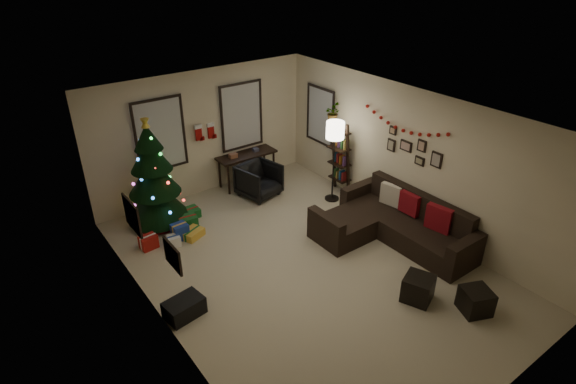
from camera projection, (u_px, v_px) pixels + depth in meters
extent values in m
plane|color=tan|center=(304.00, 265.00, 8.12)|extent=(7.00, 7.00, 0.00)
plane|color=white|center=(307.00, 116.00, 6.84)|extent=(7.00, 7.00, 0.00)
plane|color=beige|center=(203.00, 133.00, 9.95)|extent=(5.00, 0.00, 5.00)
plane|color=beige|center=(509.00, 324.00, 5.01)|extent=(5.00, 0.00, 5.00)
plane|color=beige|center=(157.00, 252.00, 6.16)|extent=(0.00, 7.00, 7.00)
plane|color=beige|center=(409.00, 159.00, 8.79)|extent=(0.00, 7.00, 7.00)
cube|color=#728CB2|center=(160.00, 135.00, 9.33)|extent=(0.94, 0.02, 1.35)
cube|color=beige|center=(160.00, 135.00, 9.33)|extent=(0.94, 0.03, 1.35)
cube|color=#728CB2|center=(241.00, 116.00, 10.33)|extent=(0.94, 0.02, 1.35)
cube|color=beige|center=(241.00, 116.00, 10.33)|extent=(0.94, 0.03, 1.35)
cube|color=#728CB2|center=(321.00, 116.00, 10.51)|extent=(0.05, 0.27, 1.17)
cube|color=beige|center=(321.00, 116.00, 10.51)|extent=(0.05, 0.45, 1.17)
cylinder|color=black|center=(159.00, 216.00, 9.31)|extent=(0.09, 0.09, 0.27)
cone|color=black|center=(157.00, 198.00, 9.12)|extent=(1.20, 1.20, 0.84)
cone|color=black|center=(153.00, 176.00, 8.89)|extent=(0.99, 0.99, 0.71)
cone|color=black|center=(150.00, 155.00, 8.68)|extent=(0.78, 0.78, 0.62)
cone|color=black|center=(147.00, 137.00, 8.51)|extent=(0.53, 0.53, 0.49)
cylinder|color=maroon|center=(160.00, 221.00, 9.36)|extent=(0.97, 0.97, 0.04)
cube|color=#14591E|center=(188.00, 221.00, 9.17)|extent=(0.35, 0.28, 0.22)
cube|color=navy|center=(180.00, 231.00, 8.78)|extent=(0.28, 0.25, 0.30)
cube|color=maroon|center=(149.00, 242.00, 8.52)|extent=(0.30, 0.22, 0.25)
cube|color=gold|center=(193.00, 234.00, 8.85)|extent=(0.40, 0.30, 0.15)
cube|color=silver|center=(174.00, 241.00, 8.60)|extent=(0.22, 0.22, 0.20)
cube|color=#14591E|center=(193.00, 212.00, 9.53)|extent=(0.25, 0.30, 0.18)
cube|color=black|center=(405.00, 229.00, 8.75)|extent=(0.87, 2.31, 0.40)
cube|color=black|center=(420.00, 204.00, 8.72)|extent=(0.20, 2.31, 0.46)
cube|color=black|center=(464.00, 256.00, 7.81)|extent=(0.87, 0.20, 0.64)
cube|color=black|center=(359.00, 198.00, 9.58)|extent=(0.87, 0.20, 0.64)
cube|color=black|center=(346.00, 227.00, 8.81)|extent=(0.82, 0.87, 0.40)
cube|color=black|center=(326.00, 231.00, 8.50)|extent=(0.18, 0.87, 0.64)
cube|color=maroon|center=(439.00, 219.00, 8.25)|extent=(0.20, 0.48, 0.47)
cube|color=maroon|center=(409.00, 204.00, 8.72)|extent=(0.12, 0.42, 0.41)
cube|color=beige|center=(391.00, 195.00, 9.05)|extent=(0.20, 0.43, 0.42)
cube|color=black|center=(418.00, 288.00, 7.26)|extent=(0.56, 0.56, 0.41)
cube|color=black|center=(476.00, 301.00, 7.02)|extent=(0.54, 0.54, 0.39)
cube|color=black|center=(247.00, 155.00, 10.52)|extent=(1.37, 0.49, 0.05)
cylinder|color=black|center=(229.00, 180.00, 10.24)|extent=(0.05, 0.05, 0.69)
cylinder|color=black|center=(220.00, 174.00, 10.52)|extent=(0.05, 0.05, 0.69)
cylinder|color=black|center=(274.00, 166.00, 10.87)|extent=(0.05, 0.05, 0.69)
cylinder|color=black|center=(264.00, 160.00, 11.15)|extent=(0.05, 0.05, 0.69)
imported|color=black|center=(259.00, 180.00, 10.17)|extent=(0.85, 0.82, 0.74)
cube|color=black|center=(348.00, 161.00, 9.96)|extent=(0.05, 0.05, 1.66)
cube|color=black|center=(334.00, 154.00, 10.28)|extent=(0.05, 0.05, 1.66)
cube|color=black|center=(339.00, 179.00, 10.35)|extent=(0.30, 0.46, 0.03)
cube|color=black|center=(339.00, 163.00, 10.17)|extent=(0.30, 0.46, 0.03)
cube|color=black|center=(340.00, 148.00, 10.00)|extent=(0.30, 0.46, 0.03)
cube|color=black|center=(341.00, 131.00, 9.82)|extent=(0.30, 0.46, 0.03)
imported|color=#4C4C4C|center=(332.00, 110.00, 9.87)|extent=(0.57, 0.58, 0.49)
cylinder|color=black|center=(332.00, 198.00, 10.19)|extent=(0.31, 0.31, 0.03)
cylinder|color=black|center=(333.00, 167.00, 9.83)|extent=(0.03, 0.03, 1.48)
cylinder|color=white|center=(335.00, 130.00, 9.44)|extent=(0.37, 0.37, 0.35)
cube|color=black|center=(132.00, 216.00, 6.78)|extent=(0.04, 0.60, 0.50)
cube|color=tan|center=(132.00, 216.00, 6.78)|extent=(0.01, 0.54, 0.45)
cube|color=black|center=(173.00, 256.00, 5.72)|extent=(0.04, 0.45, 0.35)
cube|color=beige|center=(173.00, 256.00, 5.72)|extent=(0.01, 0.41, 0.31)
cube|color=black|center=(436.00, 160.00, 8.26)|extent=(0.03, 0.22, 0.28)
cube|color=black|center=(422.00, 146.00, 8.44)|extent=(0.03, 0.18, 0.22)
cube|color=black|center=(420.00, 161.00, 8.58)|extent=(0.03, 0.20, 0.16)
cube|color=black|center=(406.00, 146.00, 8.74)|extent=(0.03, 0.26, 0.20)
cube|color=black|center=(391.00, 145.00, 9.04)|extent=(0.03, 0.18, 0.24)
cube|color=black|center=(393.00, 130.00, 8.90)|extent=(0.03, 0.16, 0.16)
cube|color=#990F0C|center=(199.00, 134.00, 9.77)|extent=(0.14, 0.04, 0.30)
cube|color=white|center=(198.00, 127.00, 9.70)|extent=(0.16, 0.05, 0.08)
cube|color=#990F0C|center=(202.00, 139.00, 9.87)|extent=(0.10, 0.04, 0.08)
cube|color=#990F0C|center=(211.00, 131.00, 10.02)|extent=(0.14, 0.04, 0.30)
cube|color=white|center=(210.00, 125.00, 9.95)|extent=(0.16, 0.05, 0.08)
cube|color=#990F0C|center=(214.00, 136.00, 10.12)|extent=(0.10, 0.04, 0.08)
cube|color=black|center=(184.00, 308.00, 6.97)|extent=(0.61, 0.45, 0.28)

